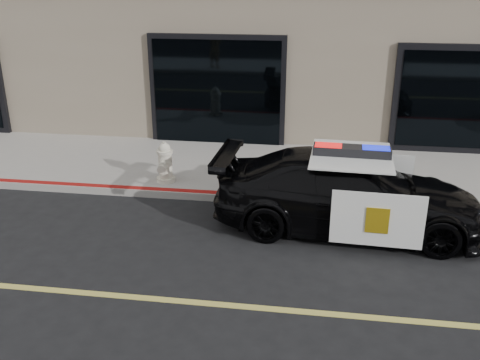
# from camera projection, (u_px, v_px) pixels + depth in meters

# --- Properties ---
(ground) EXTENTS (120.00, 120.00, 0.00)m
(ground) POSITION_uv_depth(u_px,v_px,m) (197.00, 303.00, 7.45)
(ground) COLOR black
(ground) RESTS_ON ground
(sidewalk_n) EXTENTS (60.00, 3.50, 0.15)m
(sidewalk_n) POSITION_uv_depth(u_px,v_px,m) (247.00, 169.00, 12.25)
(sidewalk_n) COLOR gray
(sidewalk_n) RESTS_ON ground
(police_car) EXTENTS (2.40, 4.87, 1.54)m
(police_car) POSITION_uv_depth(u_px,v_px,m) (349.00, 192.00, 9.36)
(police_car) COLOR black
(police_car) RESTS_ON ground
(fire_hydrant) EXTENTS (0.39, 0.55, 0.87)m
(fire_hydrant) POSITION_uv_depth(u_px,v_px,m) (165.00, 163.00, 11.16)
(fire_hydrant) COLOR beige
(fire_hydrant) RESTS_ON sidewalk_n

